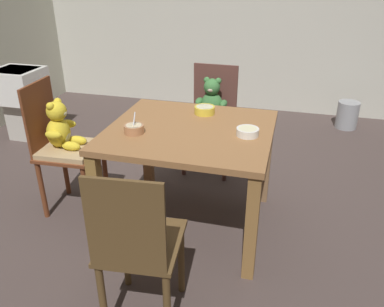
{
  "coord_description": "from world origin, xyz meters",
  "views": [
    {
      "loc": [
        0.6,
        -2.21,
        1.67
      ],
      "look_at": [
        0.0,
        0.05,
        0.52
      ],
      "focal_mm": 36.57,
      "sensor_mm": 36.0,
      "label": 1
    }
  ],
  "objects_px": {
    "teddy_chair_far_center": "(211,108)",
    "sink_basin": "(20,94)",
    "teddy_chair_near_front": "(137,234)",
    "teddy_chair_near_left": "(62,139)",
    "metal_pail": "(347,115)",
    "porridge_bowl_yellow_far_center": "(205,110)",
    "porridge_bowl_white_near_right": "(248,132)",
    "porridge_bowl_terracotta_near_left": "(134,129)",
    "dining_table": "(190,144)"
  },
  "relations": [
    {
      "from": "sink_basin",
      "to": "dining_table",
      "type": "bearing_deg",
      "value": -26.19
    },
    {
      "from": "teddy_chair_near_left",
      "to": "sink_basin",
      "type": "bearing_deg",
      "value": 134.51
    },
    {
      "from": "porridge_bowl_terracotta_near_left",
      "to": "porridge_bowl_yellow_far_center",
      "type": "height_order",
      "value": "porridge_bowl_terracotta_near_left"
    },
    {
      "from": "teddy_chair_near_left",
      "to": "metal_pail",
      "type": "height_order",
      "value": "teddy_chair_near_left"
    },
    {
      "from": "metal_pail",
      "to": "porridge_bowl_white_near_right",
      "type": "bearing_deg",
      "value": -111.33
    },
    {
      "from": "dining_table",
      "to": "metal_pail",
      "type": "relative_size",
      "value": 3.48
    },
    {
      "from": "teddy_chair_far_center",
      "to": "sink_basin",
      "type": "relative_size",
      "value": 1.23
    },
    {
      "from": "teddy_chair_near_left",
      "to": "teddy_chair_far_center",
      "type": "relative_size",
      "value": 1.07
    },
    {
      "from": "teddy_chair_near_front",
      "to": "porridge_bowl_white_near_right",
      "type": "bearing_deg",
      "value": -29.13
    },
    {
      "from": "porridge_bowl_white_near_right",
      "to": "dining_table",
      "type": "bearing_deg",
      "value": 177.24
    },
    {
      "from": "teddy_chair_near_left",
      "to": "porridge_bowl_terracotta_near_left",
      "type": "bearing_deg",
      "value": -14.41
    },
    {
      "from": "sink_basin",
      "to": "metal_pail",
      "type": "height_order",
      "value": "sink_basin"
    },
    {
      "from": "porridge_bowl_terracotta_near_left",
      "to": "metal_pail",
      "type": "distance_m",
      "value": 2.83
    },
    {
      "from": "porridge_bowl_yellow_far_center",
      "to": "teddy_chair_near_front",
      "type": "bearing_deg",
      "value": -91.89
    },
    {
      "from": "teddy_chair_near_left",
      "to": "metal_pail",
      "type": "xyz_separation_m",
      "value": [
        2.13,
        2.19,
        -0.41
      ]
    },
    {
      "from": "teddy_chair_near_front",
      "to": "metal_pail",
      "type": "distance_m",
      "value": 3.29
    },
    {
      "from": "teddy_chair_near_left",
      "to": "dining_table",
      "type": "bearing_deg",
      "value": -0.62
    },
    {
      "from": "metal_pail",
      "to": "dining_table",
      "type": "bearing_deg",
      "value": -119.43
    },
    {
      "from": "metal_pail",
      "to": "teddy_chair_far_center",
      "type": "bearing_deg",
      "value": -134.84
    },
    {
      "from": "teddy_chair_near_front",
      "to": "teddy_chair_near_left",
      "type": "distance_m",
      "value": 1.24
    },
    {
      "from": "porridge_bowl_yellow_far_center",
      "to": "metal_pail",
      "type": "distance_m",
      "value": 2.29
    },
    {
      "from": "porridge_bowl_white_near_right",
      "to": "metal_pail",
      "type": "bearing_deg",
      "value": 68.67
    },
    {
      "from": "teddy_chair_far_center",
      "to": "dining_table",
      "type": "bearing_deg",
      "value": 4.72
    },
    {
      "from": "dining_table",
      "to": "porridge_bowl_white_near_right",
      "type": "relative_size",
      "value": 7.54
    },
    {
      "from": "teddy_chair_near_left",
      "to": "porridge_bowl_yellow_far_center",
      "type": "distance_m",
      "value": 1.01
    },
    {
      "from": "porridge_bowl_terracotta_near_left",
      "to": "teddy_chair_far_center",
      "type": "bearing_deg",
      "value": 75.87
    },
    {
      "from": "teddy_chair_near_front",
      "to": "porridge_bowl_yellow_far_center",
      "type": "xyz_separation_m",
      "value": [
        0.04,
        1.16,
        0.2
      ]
    },
    {
      "from": "teddy_chair_near_front",
      "to": "teddy_chair_far_center",
      "type": "xyz_separation_m",
      "value": [
        -0.04,
        1.76,
        0.0
      ]
    },
    {
      "from": "porridge_bowl_yellow_far_center",
      "to": "teddy_chair_far_center",
      "type": "bearing_deg",
      "value": 97.55
    },
    {
      "from": "dining_table",
      "to": "porridge_bowl_terracotta_near_left",
      "type": "height_order",
      "value": "porridge_bowl_terracotta_near_left"
    },
    {
      "from": "teddy_chair_near_front",
      "to": "metal_pail",
      "type": "height_order",
      "value": "teddy_chair_near_front"
    },
    {
      "from": "teddy_chair_near_front",
      "to": "teddy_chair_far_center",
      "type": "bearing_deg",
      "value": -4.19
    },
    {
      "from": "porridge_bowl_white_near_right",
      "to": "porridge_bowl_yellow_far_center",
      "type": "xyz_separation_m",
      "value": [
        -0.34,
        0.3,
        0.0
      ]
    },
    {
      "from": "teddy_chair_far_center",
      "to": "porridge_bowl_terracotta_near_left",
      "type": "distance_m",
      "value": 1.09
    },
    {
      "from": "metal_pail",
      "to": "porridge_bowl_yellow_far_center",
      "type": "bearing_deg",
      "value": -122.43
    },
    {
      "from": "teddy_chair_far_center",
      "to": "porridge_bowl_white_near_right",
      "type": "relative_size",
      "value": 6.5
    },
    {
      "from": "dining_table",
      "to": "teddy_chair_near_left",
      "type": "xyz_separation_m",
      "value": [
        -0.91,
        -0.04,
        -0.05
      ]
    },
    {
      "from": "porridge_bowl_white_near_right",
      "to": "metal_pail",
      "type": "height_order",
      "value": "porridge_bowl_white_near_right"
    },
    {
      "from": "teddy_chair_far_center",
      "to": "porridge_bowl_terracotta_near_left",
      "type": "relative_size",
      "value": 6.85
    },
    {
      "from": "teddy_chair_far_center",
      "to": "porridge_bowl_white_near_right",
      "type": "xyz_separation_m",
      "value": [
        0.42,
        -0.9,
        0.19
      ]
    },
    {
      "from": "teddy_chair_near_front",
      "to": "porridge_bowl_terracotta_near_left",
      "type": "distance_m",
      "value": 0.81
    },
    {
      "from": "teddy_chair_far_center",
      "to": "sink_basin",
      "type": "xyz_separation_m",
      "value": [
        -2.0,
        0.13,
        -0.08
      ]
    },
    {
      "from": "teddy_chair_near_front",
      "to": "sink_basin",
      "type": "bearing_deg",
      "value": 41.7
    },
    {
      "from": "sink_basin",
      "to": "porridge_bowl_yellow_far_center",
      "type": "bearing_deg",
      "value": -19.21
    },
    {
      "from": "teddy_chair_near_front",
      "to": "sink_basin",
      "type": "xyz_separation_m",
      "value": [
        -2.04,
        1.89,
        -0.08
      ]
    },
    {
      "from": "dining_table",
      "to": "teddy_chair_far_center",
      "type": "xyz_separation_m",
      "value": [
        -0.05,
        0.88,
        -0.06
      ]
    },
    {
      "from": "sink_basin",
      "to": "metal_pail",
      "type": "xyz_separation_m",
      "value": [
        3.26,
        1.14,
        -0.32
      ]
    },
    {
      "from": "teddy_chair_far_center",
      "to": "porridge_bowl_yellow_far_center",
      "type": "distance_m",
      "value": 0.63
    },
    {
      "from": "porridge_bowl_yellow_far_center",
      "to": "metal_pail",
      "type": "height_order",
      "value": "porridge_bowl_yellow_far_center"
    },
    {
      "from": "dining_table",
      "to": "teddy_chair_near_front",
      "type": "xyz_separation_m",
      "value": [
        -0.01,
        -0.88,
        -0.06
      ]
    }
  ]
}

